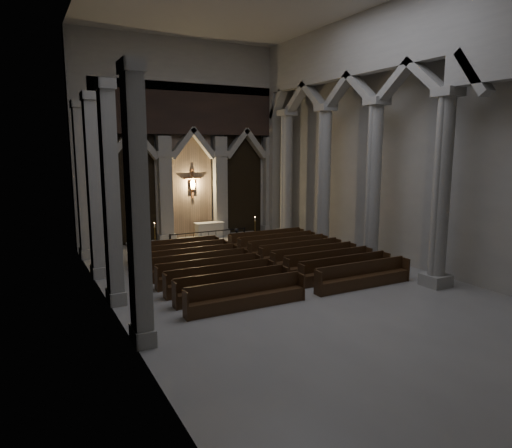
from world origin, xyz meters
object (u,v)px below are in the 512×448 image
at_px(altar_rail, 209,236).
at_px(pews, 259,265).
at_px(worshipper, 237,240).
at_px(altar, 209,230).
at_px(candle_stand_left, 155,242).
at_px(candle_stand_right, 255,235).

relative_size(altar_rail, pews, 0.47).
bearing_deg(altar_rail, worshipper, -61.81).
bearing_deg(altar_rail, altar, 66.89).
bearing_deg(altar, candle_stand_left, -161.28).
height_order(altar, candle_stand_left, candle_stand_left).
distance_m(candle_stand_left, candle_stand_right, 5.99).
relative_size(candle_stand_left, pews, 0.15).
xyz_separation_m(altar, pews, (-0.83, -8.20, -0.28)).
relative_size(pews, worshipper, 7.91).
bearing_deg(candle_stand_right, altar, 133.35).
relative_size(altar, candle_stand_right, 1.14).
bearing_deg(worshipper, candle_stand_right, 16.41).
height_order(candle_stand_left, worshipper, candle_stand_left).
bearing_deg(candle_stand_right, altar_rail, 174.59).
xyz_separation_m(altar_rail, worshipper, (0.98, -1.83, 0.02)).
relative_size(candle_stand_right, worshipper, 1.25).
bearing_deg(candle_stand_left, candle_stand_right, -8.83).
bearing_deg(pews, candle_stand_left, 113.49).
relative_size(altar, candle_stand_left, 1.18).
xyz_separation_m(altar, candle_stand_left, (-3.83, -1.30, -0.20)).
xyz_separation_m(candle_stand_left, worshipper, (3.98, -2.47, 0.22)).
xyz_separation_m(candle_stand_right, pews, (-2.92, -5.98, -0.09)).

